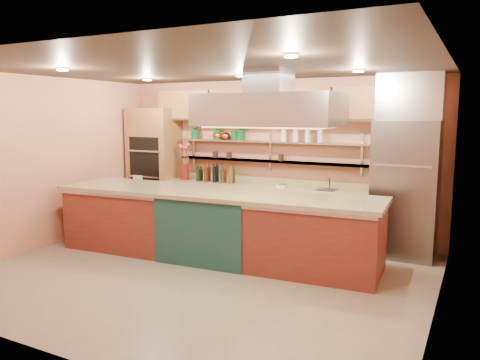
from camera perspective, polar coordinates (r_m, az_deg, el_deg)
The scene contains 21 objects.
floor at distance 6.65m, azimuth -4.76°, elevation -11.34°, with size 6.00×5.00×0.02m, color gray.
ceiling at distance 6.30m, azimuth -5.07°, elevation 13.54°, with size 6.00×5.00×0.02m, color black.
wall_back at distance 8.52m, azimuth 4.11°, elevation 2.71°, with size 6.00×0.04×2.80m, color tan.
wall_front at distance 4.44m, azimuth -22.44°, elevation -2.92°, with size 6.00×0.04×2.80m, color tan.
wall_left at distance 8.31m, azimuth -22.69°, elevation 1.96°, with size 0.04×5.00×2.80m, color tan.
wall_right at distance 5.37m, azimuth 23.29°, elevation -1.15°, with size 0.04×5.00×2.80m, color tan.
oven_stack at distance 9.52m, azimuth -10.36°, elevation 1.65°, with size 0.95×0.64×2.30m, color #946135.
refrigerator at distance 7.59m, azimuth 19.48°, elevation -1.08°, with size 0.95×0.72×2.10m, color slate.
back_counter at distance 8.41m, azimuth 2.92°, elevation -3.80°, with size 3.84×0.64×0.93m, color tan.
wall_shelf_lower at distance 8.43m, azimuth 3.44°, elevation 2.31°, with size 3.60×0.26×0.03m, color #B3B5BB.
wall_shelf_upper at distance 8.40m, azimuth 3.46°, elevation 4.69°, with size 3.60×0.26×0.03m, color #B3B5BB.
upper_cabinets at distance 8.32m, azimuth 3.68°, elevation 9.13°, with size 4.60×0.36×0.55m, color #946135.
range_hood at distance 6.57m, azimuth 3.52°, elevation 8.52°, with size 2.00×1.00×0.45m, color #B3B5BB.
ceiling_downlights at distance 6.46m, azimuth -4.09°, elevation 13.14°, with size 4.00×2.80×0.02m, color #FFE5A5.
island at distance 7.18m, azimuth -3.20°, elevation -5.44°, with size 4.97×1.08×1.04m, color maroon.
flower_vase at distance 9.07m, azimuth -6.77°, elevation 1.00°, with size 0.17×0.17×0.31m, color #5B180D.
oil_bottle_cluster at distance 8.71m, azimuth -3.02°, elevation 0.60°, with size 0.82×0.23×0.26m, color black.
kitchen_scale at distance 8.13m, azimuth 5.14°, elevation -0.60°, with size 0.15×0.11×0.09m, color silver.
bar_faucet at distance 7.95m, azimuth 10.86°, elevation -0.45°, with size 0.03×0.03×0.21m, color silver.
copper_kettle at distance 8.79m, azimuth -1.74°, elevation 5.40°, with size 0.17×0.17×0.14m, color #CB552E.
green_canister at distance 8.69m, azimuth -0.65°, elevation 5.47°, with size 0.14×0.14×0.17m, color #0E411A.
Camera 1 is at (3.36, -5.29, 2.21)m, focal length 35.00 mm.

